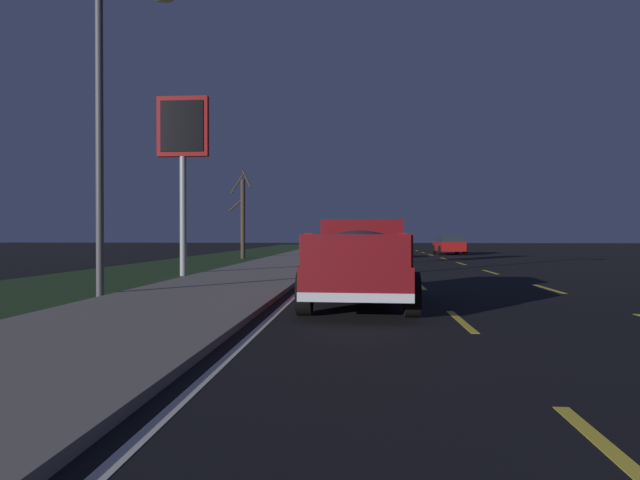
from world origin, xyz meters
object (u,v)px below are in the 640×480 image
Objects in this scene: street_light_near at (112,110)px; pickup_truck at (361,259)px; sedan_red at (449,244)px; bare_tree_far at (243,216)px; gas_price_sign at (183,142)px; sedan_white at (358,246)px.

pickup_truck is at bearing -94.79° from street_light_near.
bare_tree_far is (-8.26, 14.28, 1.92)m from sedan_red.
sedan_red is 16.61m from bare_tree_far.
sedan_white is at bearing -23.35° from gas_price_sign.
sedan_white is 0.67× the size of gas_price_sign.
gas_price_sign is 1.17× the size of bare_tree_far.
sedan_white is 16.48m from gas_price_sign.
pickup_truck is 0.74× the size of street_light_near.
gas_price_sign is (-22.58, 13.30, 4.16)m from sedan_red.
sedan_red is 0.67× the size of gas_price_sign.
bare_tree_far is at bearing 120.05° from sedan_red.
pickup_truck is 0.97× the size of bare_tree_far.
pickup_truck is at bearing -160.85° from bare_tree_far.
sedan_white and sedan_red have the same top height.
street_light_near is (0.50, 5.94, 3.51)m from pickup_truck.
gas_price_sign reaches higher than bare_tree_far.
street_light_near is at bearing 165.12° from sedan_white.
street_light_near is (-6.87, -0.61, -0.45)m from gas_price_sign.
sedan_white is 22.57m from street_light_near.
pickup_truck is 0.83× the size of gas_price_sign.
bare_tree_far is at bearing 92.53° from sedan_white.
sedan_red is at bearing -59.95° from bare_tree_far.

